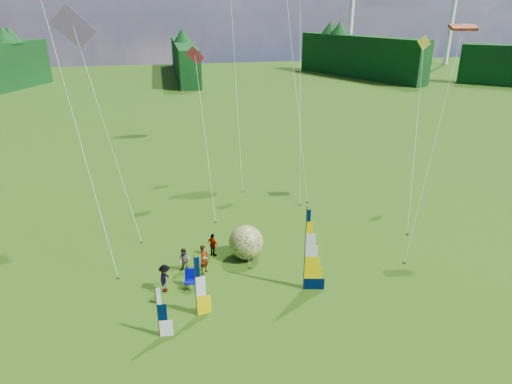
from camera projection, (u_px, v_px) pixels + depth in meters
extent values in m
plane|color=#396110|center=(290.00, 316.00, 23.78)|extent=(220.00, 220.00, 0.00)
sphere|color=#06056D|center=(246.00, 242.00, 28.87)|extent=(2.45, 2.45, 2.21)
imported|color=#66594C|center=(204.00, 259.00, 27.28)|extent=(0.80, 0.80, 1.87)
imported|color=#66594C|center=(184.00, 260.00, 27.49)|extent=(0.83, 0.73, 1.55)
imported|color=#66594C|center=(165.00, 278.00, 25.58)|extent=(0.70, 1.15, 1.67)
imported|color=#66594C|center=(213.00, 245.00, 29.22)|extent=(0.86, 0.96, 1.57)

